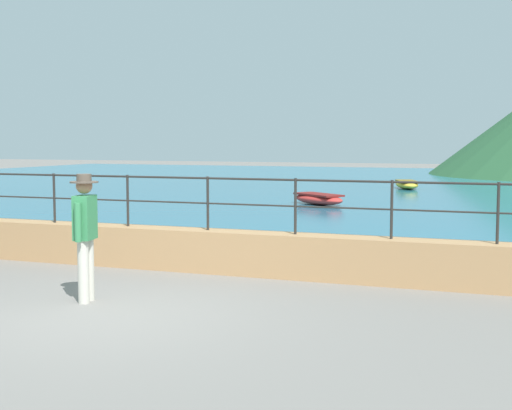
% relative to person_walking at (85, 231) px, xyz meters
% --- Properties ---
extents(ground_plane, '(120.00, 120.00, 0.00)m').
position_rel_person_walking_xyz_m(ground_plane, '(0.62, -0.54, -0.98)').
color(ground_plane, slate).
extents(promenade_wall, '(20.00, 0.56, 0.70)m').
position_rel_person_walking_xyz_m(promenade_wall, '(0.62, 2.66, -0.63)').
color(promenade_wall, tan).
rests_on(promenade_wall, ground).
extents(railing, '(18.44, 0.04, 0.90)m').
position_rel_person_walking_xyz_m(railing, '(0.62, 2.66, 0.34)').
color(railing, '#282623').
rests_on(railing, promenade_wall).
extents(lake_water, '(64.00, 44.32, 0.06)m').
position_rel_person_walking_xyz_m(lake_water, '(0.62, 25.30, -0.95)').
color(lake_water, '#236B89').
rests_on(lake_water, ground).
extents(person_walking, '(0.38, 0.56, 1.75)m').
position_rel_person_walking_xyz_m(person_walking, '(0.00, 0.00, 0.00)').
color(person_walking, beige).
rests_on(person_walking, ground).
extents(boat_3, '(2.37, 2.11, 0.36)m').
position_rel_person_walking_xyz_m(boat_3, '(-0.81, 14.76, -0.72)').
color(boat_3, red).
rests_on(boat_3, lake_water).
extents(boat_5, '(1.58, 2.47, 0.36)m').
position_rel_person_walking_xyz_m(boat_5, '(0.80, 23.58, -0.72)').
color(boat_5, gold).
rests_on(boat_5, lake_water).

